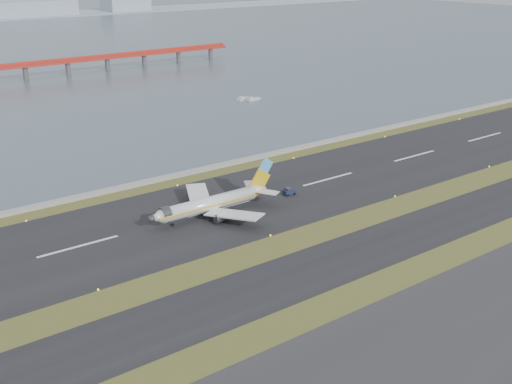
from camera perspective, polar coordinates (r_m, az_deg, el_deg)
ground at (r=152.20m, az=3.03°, el=-4.90°), size 1000.00×1000.00×0.00m
apron_strip at (r=120.91m, az=20.39°, el=-13.59°), size 1000.00×50.00×0.10m
taxiway_strip at (r=144.15m, az=6.09°, el=-6.50°), size 1000.00×18.00×0.10m
runway_strip at (r=174.26m, az=-3.27°, el=-1.48°), size 1000.00×45.00×0.10m
seawall at (r=198.29m, az=-8.09°, el=1.26°), size 1000.00×2.50×1.00m
red_pier at (r=375.87m, az=-19.87°, el=10.47°), size 260.00×5.00×10.20m
airliner at (r=169.01m, az=-3.80°, el=-0.97°), size 38.52×32.89×12.80m
pushback_tug at (r=183.67m, az=2.95°, el=0.05°), size 3.57×2.21×2.24m
workboat_near at (r=304.06m, az=-0.28°, el=8.25°), size 7.87×3.48×1.85m
workboat_far at (r=305.05m, az=-1.19°, el=8.29°), size 8.01×4.39×1.86m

